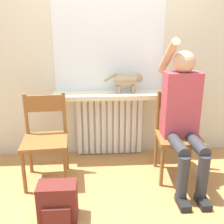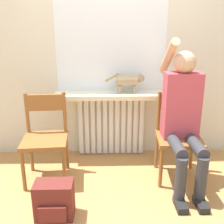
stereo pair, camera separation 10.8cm
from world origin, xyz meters
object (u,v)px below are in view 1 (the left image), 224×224
object	(u,v)px
chair_left	(45,138)
cat	(128,80)
person	(183,113)
backpack	(58,202)
chair_right	(178,134)

from	to	relation	value
chair_left	cat	distance (m)	1.09
chair_left	cat	bearing A→B (deg)	22.81
person	backpack	bearing A→B (deg)	-156.35
chair_right	backpack	bearing A→B (deg)	-147.69
chair_right	cat	xyz separation A→B (m)	(-0.47, 0.44, 0.48)
person	backpack	distance (m)	1.38
chair_left	backpack	bearing A→B (deg)	-77.78
chair_left	person	size ratio (longest dim) A/B	0.62
person	cat	distance (m)	0.76
person	backpack	world-z (taller)	person
chair_right	person	distance (m)	0.28
person	cat	xyz separation A→B (m)	(-0.47, 0.55, 0.22)
person	chair_right	bearing A→B (deg)	88.90
chair_left	person	xyz separation A→B (m)	(1.34, -0.11, 0.26)
chair_right	cat	bearing A→B (deg)	141.10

